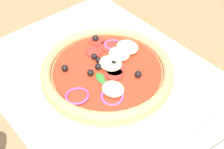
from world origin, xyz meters
TOP-DOWN VIEW (x-y plane):
  - ground_plane at (0.00, 0.00)cm, footprint 190.00×140.00cm
  - placemat at (0.00, 0.00)cm, footprint 51.74×35.84cm
  - plate at (1.84, 0.16)cm, footprint 28.59×28.59cm
  - pizza at (1.85, 0.05)cm, footprint 23.01×23.01cm
  - fork at (-15.98, 0.06)cm, footprint 2.29×18.02cm

SIDE VIEW (x-z plane):
  - ground_plane at x=0.00cm, z-range -2.40..0.00cm
  - placemat at x=0.00cm, z-range 0.00..0.40cm
  - fork at x=-15.98cm, z-range 0.40..0.84cm
  - plate at x=1.84cm, z-range 0.40..1.78cm
  - pizza at x=1.85cm, z-range 1.56..4.23cm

